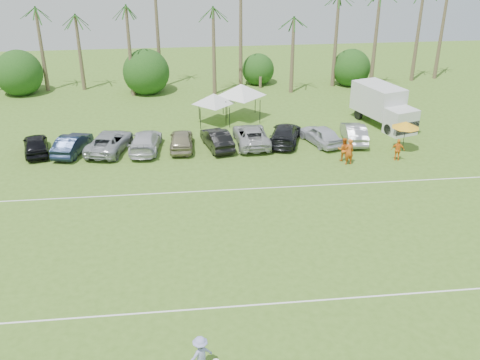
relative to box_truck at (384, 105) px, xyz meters
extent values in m
plane|color=#456B20|center=(-14.92, -25.27, -1.80)|extent=(120.00, 120.00, 0.00)
cube|color=white|center=(-14.92, -23.27, -1.79)|extent=(80.00, 0.10, 0.01)
cube|color=white|center=(-14.92, -11.27, -1.79)|extent=(80.00, 0.10, 0.01)
cone|color=brown|center=(-31.92, 12.73, 2.70)|extent=(0.44, 0.44, 9.00)
cone|color=brown|center=(-26.92, 12.73, 3.20)|extent=(0.44, 0.44, 10.00)
cone|color=brown|center=(-22.92, 12.73, 3.70)|extent=(0.44, 0.44, 11.00)
cone|color=brown|center=(-18.92, 12.73, 2.20)|extent=(0.44, 0.44, 8.00)
cone|color=brown|center=(-14.92, 12.73, 2.70)|extent=(0.44, 0.44, 9.00)
cone|color=brown|center=(-10.92, 12.73, 3.20)|extent=(0.44, 0.44, 10.00)
cone|color=brown|center=(-6.92, 12.73, 3.70)|extent=(0.44, 0.44, 11.00)
cone|color=brown|center=(-1.92, 12.73, 2.20)|extent=(0.44, 0.44, 8.00)
cone|color=brown|center=(3.08, 12.73, 2.70)|extent=(0.44, 0.44, 9.00)
cone|color=brown|center=(8.08, 12.73, 3.20)|extent=(0.44, 0.44, 10.00)
cone|color=brown|center=(12.08, 12.73, 3.70)|extent=(0.44, 0.44, 11.00)
cylinder|color=brown|center=(-33.92, 13.73, -1.10)|extent=(0.30, 0.30, 1.40)
sphere|color=#163F11|center=(-33.92, 13.73, 0.00)|extent=(4.00, 4.00, 4.00)
cylinder|color=brown|center=(-20.92, 13.73, -1.10)|extent=(0.30, 0.30, 1.40)
sphere|color=#163F11|center=(-20.92, 13.73, 0.00)|extent=(4.00, 4.00, 4.00)
cylinder|color=brown|center=(-8.92, 13.73, -1.10)|extent=(0.30, 0.30, 1.40)
sphere|color=#163F11|center=(-8.92, 13.73, 0.00)|extent=(4.00, 4.00, 4.00)
cylinder|color=brown|center=(1.08, 13.73, -1.10)|extent=(0.30, 0.30, 1.40)
sphere|color=#163F11|center=(1.08, 13.73, 0.00)|extent=(4.00, 4.00, 4.00)
imported|color=#CD5516|center=(-5.44, -8.02, -0.81)|extent=(0.80, 0.60, 1.98)
imported|color=#D06217|center=(-5.65, -7.33, -0.90)|extent=(1.01, 0.87, 1.79)
imported|color=orange|center=(-1.60, -7.75, -0.96)|extent=(1.06, 0.76, 1.67)
cube|color=silver|center=(-0.25, 0.78, 0.29)|extent=(3.86, 5.24, 2.54)
cube|color=silver|center=(0.75, -2.32, -0.73)|extent=(2.79, 2.46, 2.14)
cube|color=black|center=(0.99, -3.05, -1.03)|extent=(2.32, 1.01, 1.02)
cube|color=#E5590C|center=(0.97, 1.17, -0.17)|extent=(0.52, 1.55, 0.92)
cylinder|color=black|center=(-0.28, -2.44, -1.34)|extent=(0.57, 0.97, 0.92)
cylinder|color=black|center=(1.66, -1.81, -1.34)|extent=(0.57, 0.97, 0.92)
cylinder|color=black|center=(-1.60, 1.62, -1.34)|extent=(0.57, 0.97, 0.92)
cylinder|color=black|center=(0.34, 2.25, -1.34)|extent=(0.57, 0.97, 0.92)
cylinder|color=black|center=(-15.90, 0.73, -0.89)|extent=(0.06, 0.06, 1.81)
cylinder|color=black|center=(-13.38, 0.73, -0.89)|extent=(0.06, 0.06, 1.81)
cylinder|color=black|center=(-15.90, 3.25, -0.89)|extent=(0.06, 0.06, 1.81)
cylinder|color=black|center=(-13.38, 3.25, -0.89)|extent=(0.06, 0.06, 1.81)
pyramid|color=silver|center=(-14.64, 1.99, 0.93)|extent=(3.92, 3.92, 0.91)
cylinder|color=black|center=(-13.63, 1.52, -0.73)|extent=(0.06, 0.06, 2.14)
cylinder|color=black|center=(-10.62, 1.52, -0.73)|extent=(0.06, 0.06, 2.14)
cylinder|color=black|center=(-13.63, 4.53, -0.73)|extent=(0.06, 0.06, 2.14)
cylinder|color=black|center=(-10.62, 4.53, -0.73)|extent=(0.06, 0.06, 2.14)
pyramid|color=white|center=(-12.12, 3.02, 1.41)|extent=(4.62, 4.62, 1.07)
cylinder|color=black|center=(-0.45, -5.95, -0.72)|extent=(0.05, 0.05, 2.14)
cone|color=gold|center=(-0.45, -5.95, 0.35)|extent=(2.14, 2.14, 0.49)
imported|color=#9496D2|center=(-17.18, -27.01, -0.97)|extent=(1.23, 1.03, 1.65)
imported|color=black|center=(-28.72, -3.33, -1.04)|extent=(2.86, 4.75, 1.51)
imported|color=#111C31|center=(-25.94, -3.61, -1.04)|extent=(2.64, 4.84, 1.51)
imported|color=#969A9F|center=(-23.16, -3.45, -1.04)|extent=(3.73, 5.88, 1.51)
imported|color=silver|center=(-20.38, -3.65, -1.04)|extent=(2.61, 5.39, 1.51)
imported|color=gray|center=(-17.60, -3.65, -1.04)|extent=(1.93, 4.49, 1.51)
imported|color=black|center=(-14.82, -3.78, -1.04)|extent=(2.56, 4.83, 1.51)
imported|color=#A6A7A7|center=(-12.04, -3.35, -1.04)|extent=(2.68, 5.52, 1.51)
imported|color=black|center=(-9.26, -3.24, -1.04)|extent=(3.64, 5.61, 1.51)
imported|color=silver|center=(-6.48, -3.81, -1.04)|extent=(3.08, 4.77, 1.51)
imported|color=gray|center=(-3.70, -3.66, -1.04)|extent=(2.17, 4.75, 1.51)
camera|label=1|loc=(-17.43, -42.94, 14.24)|focal=40.00mm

